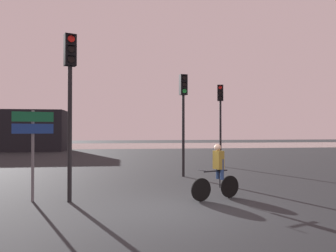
{
  "coord_description": "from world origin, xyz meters",
  "views": [
    {
      "loc": [
        -1.29,
        -8.11,
        2.02
      ],
      "look_at": [
        0.5,
        5.0,
        2.2
      ],
      "focal_mm": 35.0,
      "sensor_mm": 36.0,
      "label": 1
    }
  ],
  "objects_px": {
    "direction_sign_post": "(33,138)",
    "cyclist": "(218,171)",
    "traffic_light_near_left": "(70,86)",
    "traffic_light_center": "(183,106)",
    "traffic_light_far_right": "(220,110)",
    "distant_building": "(11,131)"
  },
  "relations": [
    {
      "from": "distant_building",
      "to": "direction_sign_post",
      "type": "bearing_deg",
      "value": -70.77
    },
    {
      "from": "distant_building",
      "to": "traffic_light_center",
      "type": "xyz_separation_m",
      "value": [
        13.61,
        -19.81,
        1.11
      ]
    },
    {
      "from": "traffic_light_far_right",
      "to": "traffic_light_center",
      "type": "height_order",
      "value": "traffic_light_far_right"
    },
    {
      "from": "traffic_light_far_right",
      "to": "traffic_light_center",
      "type": "distance_m",
      "value": 4.63
    },
    {
      "from": "traffic_light_near_left",
      "to": "traffic_light_far_right",
      "type": "bearing_deg",
      "value": -151.71
    },
    {
      "from": "cyclist",
      "to": "direction_sign_post",
      "type": "bearing_deg",
      "value": 64.1
    },
    {
      "from": "traffic_light_near_left",
      "to": "cyclist",
      "type": "bearing_deg",
      "value": 155.48
    },
    {
      "from": "direction_sign_post",
      "to": "cyclist",
      "type": "bearing_deg",
      "value": 161.42
    },
    {
      "from": "cyclist",
      "to": "traffic_light_far_right",
      "type": "bearing_deg",
      "value": -39.2
    },
    {
      "from": "distant_building",
      "to": "traffic_light_far_right",
      "type": "xyz_separation_m",
      "value": [
        16.41,
        -16.13,
        1.17
      ]
    },
    {
      "from": "traffic_light_far_right",
      "to": "direction_sign_post",
      "type": "bearing_deg",
      "value": 66.22
    },
    {
      "from": "distant_building",
      "to": "direction_sign_post",
      "type": "xyz_separation_m",
      "value": [
        8.45,
        -24.22,
        -0.21
      ]
    },
    {
      "from": "distant_building",
      "to": "traffic_light_near_left",
      "type": "distance_m",
      "value": 26.22
    },
    {
      "from": "traffic_light_far_right",
      "to": "distant_building",
      "type": "bearing_deg",
      "value": -23.74
    },
    {
      "from": "distant_building",
      "to": "traffic_light_center",
      "type": "distance_m",
      "value": 24.06
    },
    {
      "from": "traffic_light_near_left",
      "to": "distant_building",
      "type": "bearing_deg",
      "value": -90.56
    },
    {
      "from": "direction_sign_post",
      "to": "cyclist",
      "type": "xyz_separation_m",
      "value": [
        5.3,
        -0.39,
        -0.97
      ]
    },
    {
      "from": "direction_sign_post",
      "to": "cyclist",
      "type": "height_order",
      "value": "direction_sign_post"
    },
    {
      "from": "traffic_light_near_left",
      "to": "cyclist",
      "type": "relative_size",
      "value": 2.93
    },
    {
      "from": "cyclist",
      "to": "traffic_light_center",
      "type": "bearing_deg",
      "value": -20.12
    },
    {
      "from": "direction_sign_post",
      "to": "cyclist",
      "type": "distance_m",
      "value": 5.4
    },
    {
      "from": "distant_building",
      "to": "traffic_light_near_left",
      "type": "bearing_deg",
      "value": -68.74
    }
  ]
}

